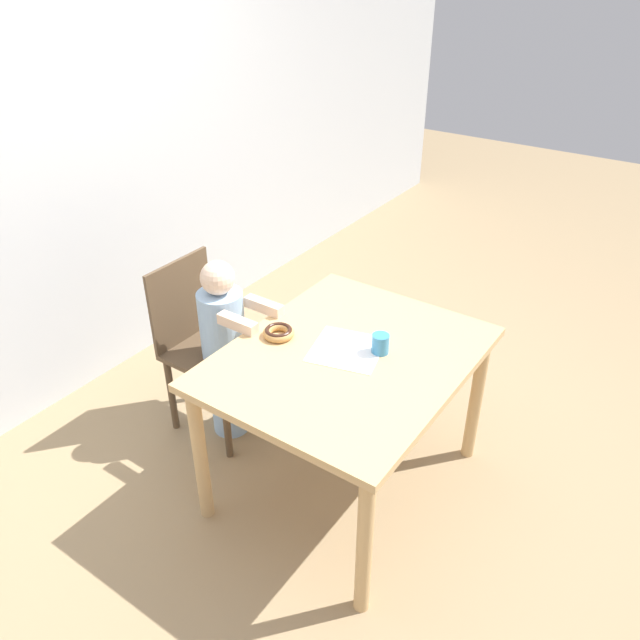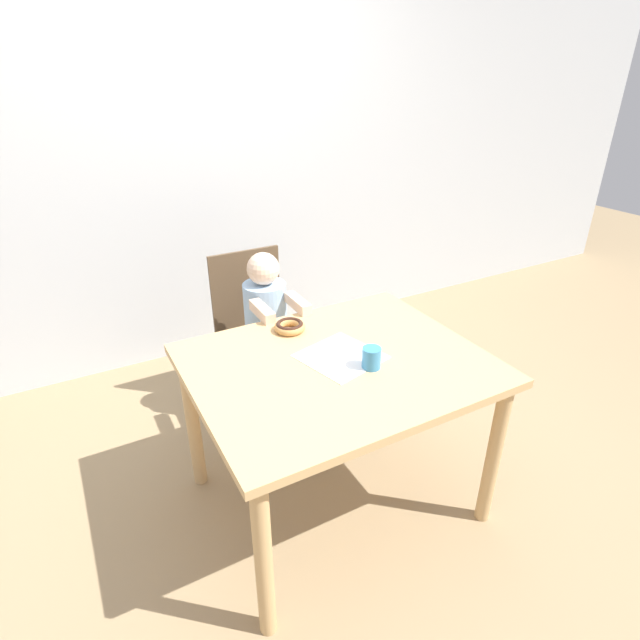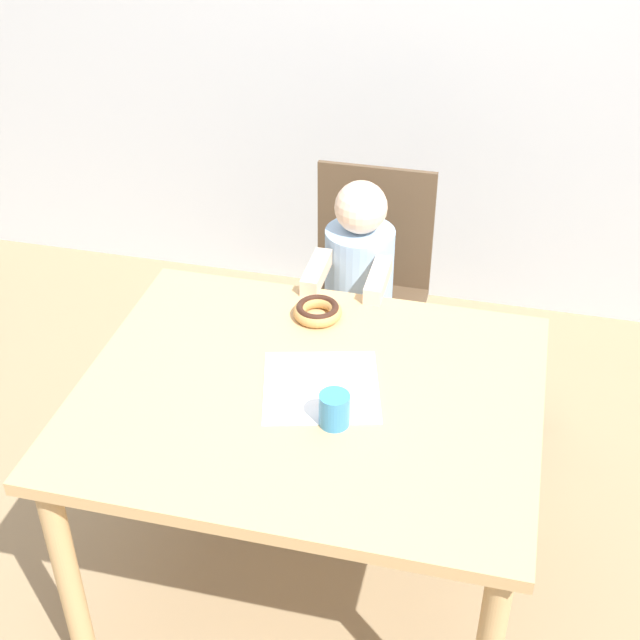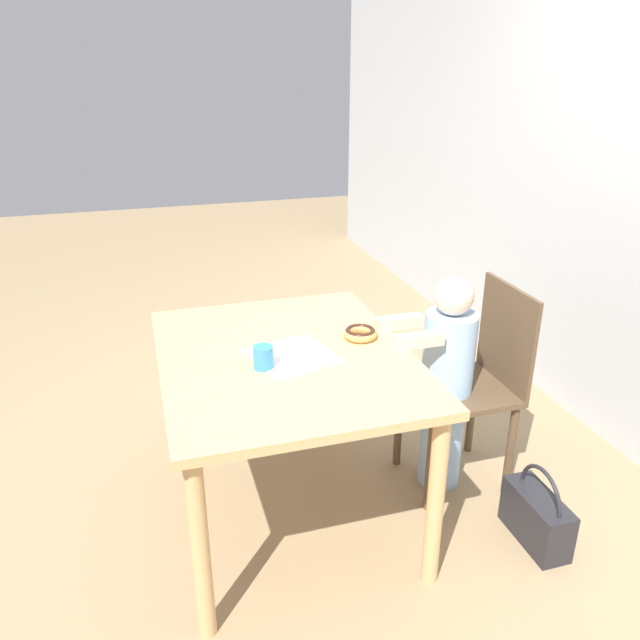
% 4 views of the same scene
% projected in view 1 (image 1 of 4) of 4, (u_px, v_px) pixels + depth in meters
% --- Properties ---
extents(ground_plane, '(12.00, 12.00, 0.00)m').
position_uv_depth(ground_plane, '(344.00, 481.00, 2.95)').
color(ground_plane, '#997F5B').
extents(wall_back, '(8.00, 0.05, 2.50)m').
position_uv_depth(wall_back, '(69.00, 160.00, 3.09)').
color(wall_back, silver).
rests_on(wall_back, ground_plane).
extents(dining_table, '(1.13, 0.92, 0.73)m').
position_uv_depth(dining_table, '(348.00, 373.00, 2.61)').
color(dining_table, tan).
rests_on(dining_table, ground_plane).
extents(chair, '(0.39, 0.44, 0.89)m').
position_uv_depth(chair, '(207.00, 346.00, 3.09)').
color(chair, brown).
rests_on(chair, ground_plane).
extents(child_figure, '(0.23, 0.39, 0.96)m').
position_uv_depth(child_figure, '(225.00, 350.00, 3.01)').
color(child_figure, '#99BCE0').
rests_on(child_figure, ground_plane).
extents(donut, '(0.13, 0.13, 0.04)m').
position_uv_depth(donut, '(279.00, 332.00, 2.67)').
color(donut, tan).
rests_on(donut, dining_table).
extents(napkin, '(0.35, 0.35, 0.00)m').
position_uv_depth(napkin, '(347.00, 349.00, 2.59)').
color(napkin, white).
rests_on(napkin, dining_table).
extents(handbag, '(0.31, 0.13, 0.33)m').
position_uv_depth(handbag, '(258.00, 357.00, 3.62)').
color(handbag, '#232328').
rests_on(handbag, ground_plane).
extents(cup, '(0.07, 0.07, 0.08)m').
position_uv_depth(cup, '(380.00, 344.00, 2.56)').
color(cup, teal).
rests_on(cup, dining_table).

